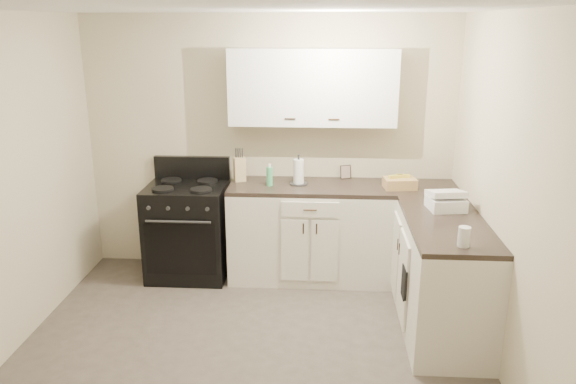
# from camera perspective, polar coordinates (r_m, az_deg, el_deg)

# --- Properties ---
(floor) EXTENTS (3.60, 3.60, 0.00)m
(floor) POSITION_cam_1_polar(r_m,az_deg,el_deg) (4.36, -4.11, -16.78)
(floor) COLOR #473F38
(floor) RESTS_ON ground
(ceiling) EXTENTS (3.60, 3.60, 0.00)m
(ceiling) POSITION_cam_1_polar(r_m,az_deg,el_deg) (3.64, -4.97, 18.14)
(ceiling) COLOR white
(ceiling) RESTS_ON wall_back
(wall_back) EXTENTS (3.60, 0.00, 3.60)m
(wall_back) POSITION_cam_1_polar(r_m,az_deg,el_deg) (5.55, -1.93, 4.73)
(wall_back) COLOR beige
(wall_back) RESTS_ON ground
(wall_right) EXTENTS (0.00, 3.60, 3.60)m
(wall_right) POSITION_cam_1_polar(r_m,az_deg,el_deg) (3.99, 22.05, -1.39)
(wall_right) COLOR beige
(wall_right) RESTS_ON ground
(wall_front) EXTENTS (3.60, 0.00, 3.60)m
(wall_front) POSITION_cam_1_polar(r_m,az_deg,el_deg) (2.21, -11.18, -15.41)
(wall_front) COLOR beige
(wall_front) RESTS_ON ground
(base_cabinets_back) EXTENTS (1.55, 0.60, 0.90)m
(base_cabinets_back) POSITION_cam_1_polar(r_m,az_deg,el_deg) (5.46, 2.31, -4.23)
(base_cabinets_back) COLOR silver
(base_cabinets_back) RESTS_ON floor
(base_cabinets_right) EXTENTS (0.60, 1.90, 0.90)m
(base_cabinets_right) POSITION_cam_1_polar(r_m,az_deg,el_deg) (4.96, 14.73, -7.08)
(base_cabinets_right) COLOR silver
(base_cabinets_right) RESTS_ON floor
(countertop_back) EXTENTS (1.55, 0.60, 0.04)m
(countertop_back) POSITION_cam_1_polar(r_m,az_deg,el_deg) (5.31, 2.37, 0.51)
(countertop_back) COLOR black
(countertop_back) RESTS_ON base_cabinets_back
(countertop_right) EXTENTS (0.60, 1.90, 0.04)m
(countertop_right) POSITION_cam_1_polar(r_m,az_deg,el_deg) (4.79, 15.15, -1.93)
(countertop_right) COLOR black
(countertop_right) RESTS_ON base_cabinets_right
(upper_cabinets) EXTENTS (1.55, 0.30, 0.70)m
(upper_cabinets) POSITION_cam_1_polar(r_m,az_deg,el_deg) (5.28, 2.53, 10.60)
(upper_cabinets) COLOR white
(upper_cabinets) RESTS_ON wall_back
(stove) EXTENTS (0.76, 0.65, 0.92)m
(stove) POSITION_cam_1_polar(r_m,az_deg,el_deg) (5.59, -10.10, -3.88)
(stove) COLOR black
(stove) RESTS_ON floor
(knife_block) EXTENTS (0.13, 0.13, 0.23)m
(knife_block) POSITION_cam_1_polar(r_m,az_deg,el_deg) (5.43, -4.95, 2.33)
(knife_block) COLOR tan
(knife_block) RESTS_ON countertop_back
(paper_towel) EXTENTS (0.10, 0.10, 0.24)m
(paper_towel) POSITION_cam_1_polar(r_m,az_deg,el_deg) (5.30, 1.09, 2.06)
(paper_towel) COLOR white
(paper_towel) RESTS_ON countertop_back
(soap_bottle) EXTENTS (0.08, 0.08, 0.18)m
(soap_bottle) POSITION_cam_1_polar(r_m,az_deg,el_deg) (5.27, -1.89, 1.60)
(soap_bottle) COLOR #45B46D
(soap_bottle) RESTS_ON countertop_back
(picture_frame) EXTENTS (0.11, 0.07, 0.13)m
(picture_frame) POSITION_cam_1_polar(r_m,az_deg,el_deg) (5.54, 5.87, 2.05)
(picture_frame) COLOR black
(picture_frame) RESTS_ON countertop_back
(wicker_basket) EXTENTS (0.31, 0.23, 0.10)m
(wicker_basket) POSITION_cam_1_polar(r_m,az_deg,el_deg) (5.29, 11.28, 0.88)
(wicker_basket) COLOR tan
(wicker_basket) RESTS_ON countertop_right
(countertop_grill) EXTENTS (0.31, 0.30, 0.10)m
(countertop_grill) POSITION_cam_1_polar(r_m,az_deg,el_deg) (4.78, 15.73, -1.12)
(countertop_grill) COLOR white
(countertop_grill) RESTS_ON countertop_right
(glass_jar) EXTENTS (0.10, 0.10, 0.14)m
(glass_jar) POSITION_cam_1_polar(r_m,az_deg,el_deg) (4.03, 17.45, -4.35)
(glass_jar) COLOR silver
(glass_jar) RESTS_ON countertop_right
(oven_mitt_near) EXTENTS (0.02, 0.14, 0.24)m
(oven_mitt_near) POSITION_cam_1_polar(r_m,az_deg,el_deg) (4.47, 11.77, -9.04)
(oven_mitt_near) COLOR black
(oven_mitt_near) RESTS_ON base_cabinets_right
(oven_mitt_far) EXTENTS (0.02, 0.15, 0.26)m
(oven_mitt_far) POSITION_cam_1_polar(r_m,az_deg,el_deg) (4.51, 11.69, -8.98)
(oven_mitt_far) COLOR black
(oven_mitt_far) RESTS_ON base_cabinets_right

